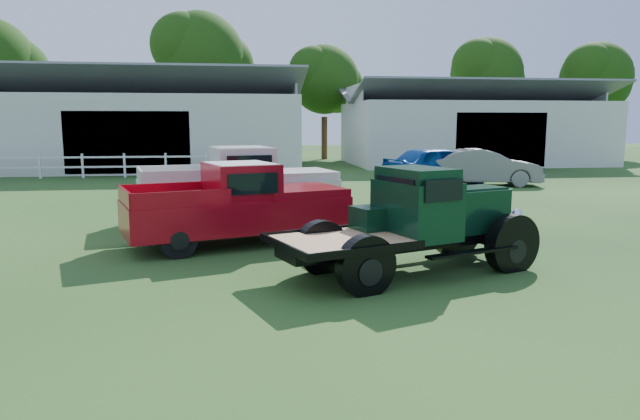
{
  "coord_description": "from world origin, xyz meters",
  "views": [
    {
      "loc": [
        -1.3,
        -9.47,
        2.7
      ],
      "look_at": [
        0.2,
        1.2,
        1.05
      ],
      "focal_mm": 32.0,
      "sensor_mm": 36.0,
      "label": 1
    }
  ],
  "objects": [
    {
      "name": "tree_c",
      "position": [
        5.0,
        33.0,
        4.5
      ],
      "size": [
        5.4,
        5.4,
        9.0
      ],
      "primitive_type": null,
      "color": "#1F470D",
      "rests_on": "ground"
    },
    {
      "name": "tree_e",
      "position": [
        26.0,
        32.0,
        4.75
      ],
      "size": [
        5.7,
        5.7,
        9.5
      ],
      "primitive_type": null,
      "color": "#1F470D",
      "rests_on": "ground"
    },
    {
      "name": "vintage_flatbed",
      "position": [
        1.74,
        0.3,
        0.96
      ],
      "size": [
        5.19,
        3.42,
        1.91
      ],
      "primitive_type": null,
      "rotation": [
        0.0,
        0.0,
        0.34
      ],
      "color": "black",
      "rests_on": "ground"
    },
    {
      "name": "red_pickup",
      "position": [
        -1.38,
        3.24,
        0.92
      ],
      "size": [
        5.41,
        3.4,
        1.85
      ],
      "primitive_type": null,
      "rotation": [
        0.0,
        0.0,
        0.31
      ],
      "color": "maroon",
      "rests_on": "ground"
    },
    {
      "name": "white_pickup",
      "position": [
        -1.35,
        6.22,
        1.01
      ],
      "size": [
        5.8,
        3.25,
        2.01
      ],
      "primitive_type": null,
      "rotation": [
        0.0,
        0.0,
        0.22
      ],
      "color": "#BAB7B0",
      "rests_on": "ground"
    },
    {
      "name": "shed_right",
      "position": [
        14.0,
        27.0,
        2.6
      ],
      "size": [
        16.8,
        9.2,
        5.2
      ],
      "primitive_type": null,
      "color": "silver",
      "rests_on": "ground"
    },
    {
      "name": "tree_b",
      "position": [
        -4.0,
        34.0,
        5.75
      ],
      "size": [
        6.9,
        6.9,
        11.5
      ],
      "primitive_type": null,
      "color": "#1F470D",
      "rests_on": "ground"
    },
    {
      "name": "misc_car_grey",
      "position": [
        9.17,
        14.01,
        0.79
      ],
      "size": [
        5.02,
        2.6,
        1.58
      ],
      "primitive_type": "imported",
      "rotation": [
        0.0,
        0.0,
        1.37
      ],
      "color": "slate",
      "rests_on": "ground"
    },
    {
      "name": "shed_left",
      "position": [
        -7.0,
        26.0,
        2.8
      ],
      "size": [
        18.8,
        10.2,
        5.6
      ],
      "primitive_type": null,
      "color": "silver",
      "rests_on": "ground"
    },
    {
      "name": "fence_rail",
      "position": [
        -8.0,
        20.0,
        0.6
      ],
      "size": [
        14.2,
        0.16,
        1.2
      ],
      "primitive_type": null,
      "color": "white",
      "rests_on": "ground"
    },
    {
      "name": "tree_d",
      "position": [
        18.0,
        34.0,
        5.0
      ],
      "size": [
        6.0,
        6.0,
        10.0
      ],
      "primitive_type": null,
      "color": "#1F470D",
      "rests_on": "ground"
    },
    {
      "name": "misc_car_blue",
      "position": [
        7.3,
        14.61,
        0.85
      ],
      "size": [
        5.37,
        3.52,
        1.7
      ],
      "primitive_type": "imported",
      "rotation": [
        0.0,
        0.0,
        1.9
      ],
      "color": "#083D8E",
      "rests_on": "ground"
    },
    {
      "name": "ground",
      "position": [
        0.0,
        0.0,
        0.0
      ],
      "size": [
        120.0,
        120.0,
        0.0
      ],
      "primitive_type": "plane",
      "color": "#193515"
    }
  ]
}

